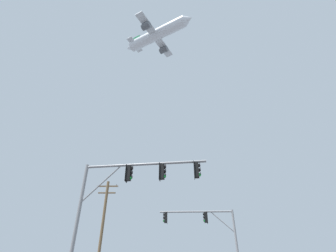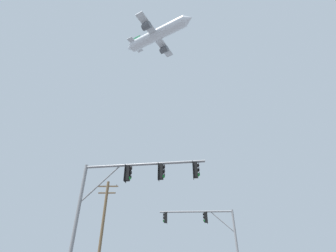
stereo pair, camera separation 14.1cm
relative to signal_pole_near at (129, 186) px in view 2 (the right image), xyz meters
The scene contains 4 objects.
signal_pole_near is the anchor object (origin of this frame).
signal_pole_far 11.20m from the signal_pole_near, 59.48° to the left, with size 6.93×0.58×5.60m.
utility_pole 11.73m from the signal_pole_near, 111.45° to the left, with size 2.20×0.28×8.77m.
airplane 56.63m from the signal_pole_near, 92.14° to the left, with size 19.13×14.77×5.59m.
Camera 2 is at (-0.26, -5.77, 1.27)m, focal length 24.97 mm.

